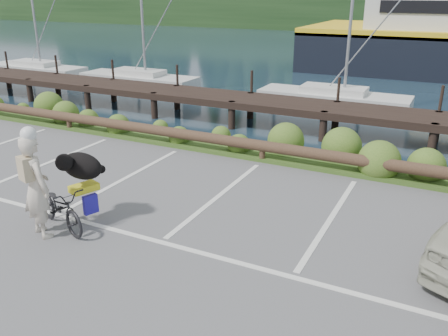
{
  "coord_description": "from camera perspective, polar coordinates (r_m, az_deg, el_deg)",
  "views": [
    {
      "loc": [
        4.55,
        -6.87,
        4.44
      ],
      "look_at": [
        0.59,
        1.06,
        1.1
      ],
      "focal_mm": 38.0,
      "sensor_mm": 36.0,
      "label": 1
    }
  ],
  "objects": [
    {
      "name": "vegetation_strip",
      "position": [
        13.71,
        5.71,
        1.88
      ],
      "size": [
        34.0,
        1.6,
        0.1
      ],
      "primitive_type": "cube",
      "color": "#3D5B21",
      "rests_on": "ground"
    },
    {
      "name": "harbor_backdrop",
      "position": [
        85.6,
        24.71,
        15.9
      ],
      "size": [
        170.0,
        160.0,
        30.0
      ],
      "color": "#162836",
      "rests_on": "ground"
    },
    {
      "name": "bicycle",
      "position": [
        9.85,
        -19.12,
        -4.48
      ],
      "size": [
        1.81,
        1.12,
        0.9
      ],
      "primitive_type": "imported",
      "rotation": [
        0.0,
        0.0,
        1.24
      ],
      "color": "black",
      "rests_on": "ground"
    },
    {
      "name": "dog",
      "position": [
        9.8,
        -16.76,
        0.24
      ],
      "size": [
        0.75,
        1.05,
        0.55
      ],
      "primitive_type": "ellipsoid",
      "rotation": [
        0.0,
        0.0,
        1.24
      ],
      "color": "black",
      "rests_on": "bicycle"
    },
    {
      "name": "ground",
      "position": [
        9.36,
        -6.21,
        -7.8
      ],
      "size": [
        72.0,
        72.0,
        0.0
      ],
      "primitive_type": "plane",
      "color": "#525255"
    },
    {
      "name": "log_rail",
      "position": [
        13.11,
        4.6,
        0.79
      ],
      "size": [
        32.0,
        0.3,
        0.6
      ],
      "primitive_type": null,
      "color": "#443021",
      "rests_on": "ground"
    },
    {
      "name": "cyclist",
      "position": [
        9.5,
        -21.65,
        -2.12
      ],
      "size": [
        0.85,
        0.69,
        2.0
      ],
      "primitive_type": "imported",
      "rotation": [
        0.0,
        0.0,
        2.81
      ],
      "color": "beige",
      "rests_on": "ground"
    }
  ]
}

